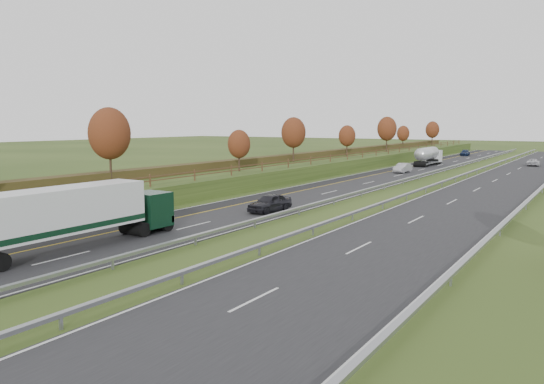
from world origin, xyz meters
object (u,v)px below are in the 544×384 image
Objects in this scene: road_tanker at (428,156)px; car_small_far at (465,153)px; car_dark_near at (270,203)px; car_silver_mid at (403,168)px; car_oncoming at (533,162)px; box_lorry at (66,215)px.

car_small_far is at bearing 91.61° from road_tanker.
car_dark_near is 0.97× the size of car_small_far.
car_small_far is at bearing 95.09° from car_silver_mid.
road_tanker is 2.40× the size of car_silver_mid.
car_oncoming is at bearing -61.01° from car_small_far.
car_silver_mid is (0.83, -17.42, -1.05)m from road_tanker.
car_small_far reaches higher than car_oncoming.
car_silver_mid is (-2.49, 44.15, -0.05)m from car_dark_near.
car_dark_near is at bearing -83.68° from car_silver_mid.
car_oncoming is at bearing 61.63° from car_silver_mid.
car_oncoming is (16.38, 26.76, -0.10)m from car_silver_mid.
box_lorry is 3.39× the size of car_oncoming.
box_lorry is 3.29× the size of car_small_far.
car_oncoming is (16.51, 90.43, -1.62)m from box_lorry.
box_lorry is 19.75m from car_dark_near.
road_tanker is 2.33× the size of car_oncoming.
box_lorry is at bearing -95.50° from car_small_far.
car_dark_near reaches higher than car_silver_mid.
car_silver_mid is (0.13, 63.68, -1.52)m from box_lorry.
car_oncoming is at bearing 85.27° from car_dark_near.
car_oncoming is (17.21, 9.33, -1.15)m from road_tanker.
car_oncoming is (13.89, 70.91, -0.15)m from car_dark_near.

